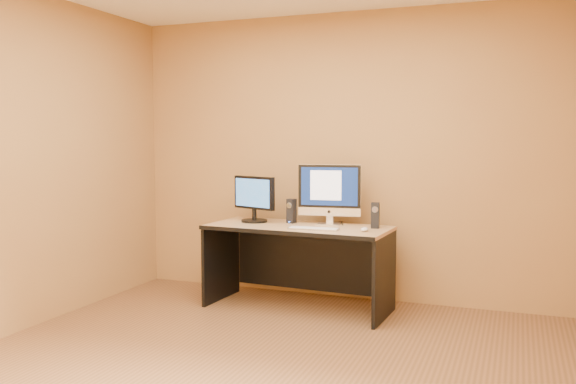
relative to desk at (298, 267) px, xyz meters
name	(u,v)px	position (x,y,z in m)	size (l,w,h in m)	color
floor	(253,373)	(0.23, -1.47, -0.36)	(4.00, 4.00, 0.00)	brown
walls	(252,166)	(0.23, -1.47, 0.94)	(4.00, 4.00, 2.60)	olive
desk	(298,267)	(0.00, 0.00, 0.00)	(1.56, 0.68, 0.72)	tan
imac	(329,194)	(0.22, 0.18, 0.63)	(0.55, 0.20, 0.54)	silver
second_monitor	(254,199)	(-0.45, 0.10, 0.56)	(0.47, 0.23, 0.41)	black
speaker_left	(291,211)	(-0.12, 0.15, 0.47)	(0.07, 0.07, 0.21)	black
speaker_right	(375,215)	(0.65, 0.10, 0.47)	(0.07, 0.07, 0.21)	black
keyboard	(313,229)	(0.19, -0.16, 0.37)	(0.42, 0.11, 0.02)	#B1B2B6
mouse	(364,229)	(0.61, -0.10, 0.38)	(0.06, 0.10, 0.04)	white
cable_a	(342,223)	(0.32, 0.26, 0.36)	(0.01, 0.01, 0.21)	black
cable_b	(335,222)	(0.24, 0.30, 0.36)	(0.01, 0.01, 0.18)	black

